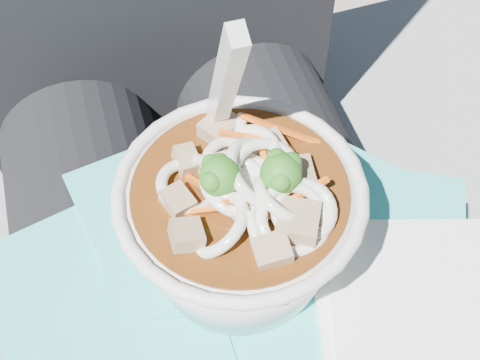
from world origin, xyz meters
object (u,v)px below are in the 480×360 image
object	(u,v)px
lap	(228,321)
stone_ledge	(199,312)
person_body	(198,209)
plastic_bag	(234,266)
udon_bowl	(241,217)

from	to	relation	value
lap	stone_ledge	bearing A→B (deg)	90.00
person_body	plastic_bag	xyz separation A→B (m)	(0.01, -0.09, 0.05)
stone_ledge	lap	xyz separation A→B (m)	(0.00, -0.15, 0.29)
stone_ledge	udon_bowl	world-z (taller)	udon_bowl
lap	person_body	xyz separation A→B (m)	(-0.00, 0.09, 0.03)
plastic_bag	person_body	bearing A→B (deg)	94.27
udon_bowl	person_body	bearing A→B (deg)	97.14
stone_ledge	lap	bearing A→B (deg)	-90.00
stone_ledge	person_body	bearing A→B (deg)	-90.00
stone_ledge	plastic_bag	bearing A→B (deg)	-87.40
lap	udon_bowl	xyz separation A→B (m)	(0.01, 0.00, 0.15)
person_body	udon_bowl	distance (m)	0.15
udon_bowl	lap	bearing A→B (deg)	-173.74
stone_ledge	udon_bowl	bearing A→B (deg)	-85.62
person_body	plastic_bag	size ratio (longest dim) A/B	2.59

